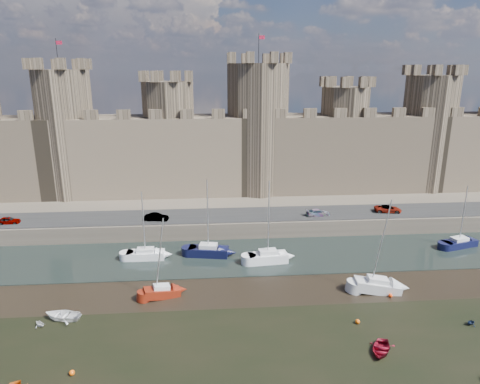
{
  "coord_description": "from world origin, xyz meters",
  "views": [
    {
      "loc": [
        -7.24,
        -29.29,
        24.66
      ],
      "look_at": [
        -3.26,
        22.0,
        9.77
      ],
      "focal_mm": 32.0,
      "sensor_mm": 36.0,
      "label": 1
    }
  ],
  "objects_px": {
    "car_0": "(8,220)",
    "sailboat_2": "(268,257)",
    "sailboat_1": "(208,250)",
    "sailboat_3": "(459,242)",
    "car_3": "(388,209)",
    "sailboat_5": "(377,285)",
    "sailboat_0": "(146,254)",
    "sailboat_4": "(162,291)",
    "car_1": "(156,217)",
    "car_2": "(318,213)"
  },
  "relations": [
    {
      "from": "sailboat_0",
      "to": "sailboat_2",
      "type": "relative_size",
      "value": 0.84
    },
    {
      "from": "sailboat_1",
      "to": "sailboat_5",
      "type": "distance_m",
      "value": 22.24
    },
    {
      "from": "sailboat_2",
      "to": "car_1",
      "type": "bearing_deg",
      "value": 140.31
    },
    {
      "from": "sailboat_0",
      "to": "car_2",
      "type": "bearing_deg",
      "value": 18.67
    },
    {
      "from": "sailboat_1",
      "to": "sailboat_4",
      "type": "xyz_separation_m",
      "value": [
        -5.28,
        -10.49,
        -0.13
      ]
    },
    {
      "from": "sailboat_2",
      "to": "car_2",
      "type": "bearing_deg",
      "value": 43.44
    },
    {
      "from": "car_1",
      "to": "sailboat_2",
      "type": "height_order",
      "value": "sailboat_2"
    },
    {
      "from": "car_1",
      "to": "car_3",
      "type": "bearing_deg",
      "value": -79.92
    },
    {
      "from": "sailboat_0",
      "to": "sailboat_3",
      "type": "relative_size",
      "value": 1.04
    },
    {
      "from": "car_1",
      "to": "car_3",
      "type": "relative_size",
      "value": 0.85
    },
    {
      "from": "car_1",
      "to": "sailboat_2",
      "type": "distance_m",
      "value": 18.84
    },
    {
      "from": "car_0",
      "to": "car_1",
      "type": "relative_size",
      "value": 0.91
    },
    {
      "from": "car_0",
      "to": "sailboat_0",
      "type": "xyz_separation_m",
      "value": [
        21.02,
        -8.45,
        -2.3
      ]
    },
    {
      "from": "sailboat_0",
      "to": "sailboat_3",
      "type": "height_order",
      "value": "sailboat_0"
    },
    {
      "from": "sailboat_2",
      "to": "sailboat_3",
      "type": "bearing_deg",
      "value": 0.42
    },
    {
      "from": "sailboat_3",
      "to": "sailboat_4",
      "type": "distance_m",
      "value": 42.51
    },
    {
      "from": "car_3",
      "to": "sailboat_5",
      "type": "relative_size",
      "value": 0.38
    },
    {
      "from": "sailboat_4",
      "to": "sailboat_5",
      "type": "relative_size",
      "value": 0.84
    },
    {
      "from": "sailboat_1",
      "to": "sailboat_5",
      "type": "relative_size",
      "value": 0.96
    },
    {
      "from": "car_0",
      "to": "sailboat_2",
      "type": "distance_m",
      "value": 38.83
    },
    {
      "from": "car_2",
      "to": "car_3",
      "type": "xyz_separation_m",
      "value": [
        11.58,
        0.79,
        0.04
      ]
    },
    {
      "from": "sailboat_1",
      "to": "sailboat_4",
      "type": "relative_size",
      "value": 1.14
    },
    {
      "from": "sailboat_0",
      "to": "sailboat_1",
      "type": "xyz_separation_m",
      "value": [
        8.43,
        0.3,
        0.09
      ]
    },
    {
      "from": "sailboat_3",
      "to": "car_2",
      "type": "bearing_deg",
      "value": 141.93
    },
    {
      "from": "car_0",
      "to": "sailboat_2",
      "type": "bearing_deg",
      "value": -108.82
    },
    {
      "from": "sailboat_1",
      "to": "car_3",
      "type": "bearing_deg",
      "value": 27.27
    },
    {
      "from": "car_0",
      "to": "car_3",
      "type": "relative_size",
      "value": 0.77
    },
    {
      "from": "sailboat_0",
      "to": "car_3",
      "type": "bearing_deg",
      "value": 14.36
    },
    {
      "from": "car_3",
      "to": "sailboat_2",
      "type": "height_order",
      "value": "sailboat_2"
    },
    {
      "from": "sailboat_1",
      "to": "car_2",
      "type": "bearing_deg",
      "value": 35.38
    },
    {
      "from": "car_3",
      "to": "sailboat_3",
      "type": "relative_size",
      "value": 0.47
    },
    {
      "from": "car_1",
      "to": "car_2",
      "type": "xyz_separation_m",
      "value": [
        24.87,
        0.34,
        -0.04
      ]
    },
    {
      "from": "sailboat_3",
      "to": "sailboat_5",
      "type": "distance_m",
      "value": 20.19
    },
    {
      "from": "sailboat_1",
      "to": "sailboat_4",
      "type": "distance_m",
      "value": 11.75
    },
    {
      "from": "car_0",
      "to": "car_1",
      "type": "height_order",
      "value": "car_1"
    },
    {
      "from": "car_0",
      "to": "car_3",
      "type": "bearing_deg",
      "value": -91.84
    },
    {
      "from": "car_0",
      "to": "sailboat_2",
      "type": "height_order",
      "value": "sailboat_2"
    },
    {
      "from": "car_0",
      "to": "sailboat_5",
      "type": "xyz_separation_m",
      "value": [
        48.68,
        -19.32,
        -2.26
      ]
    },
    {
      "from": "sailboat_1",
      "to": "sailboat_4",
      "type": "bearing_deg",
      "value": -106.69
    },
    {
      "from": "sailboat_1",
      "to": "sailboat_5",
      "type": "xyz_separation_m",
      "value": [
        19.23,
        -11.18,
        -0.05
      ]
    },
    {
      "from": "car_0",
      "to": "sailboat_5",
      "type": "relative_size",
      "value": 0.29
    },
    {
      "from": "car_0",
      "to": "sailboat_3",
      "type": "distance_m",
      "value": 65.8
    },
    {
      "from": "car_0",
      "to": "sailboat_4",
      "type": "xyz_separation_m",
      "value": [
        24.17,
        -18.64,
        -2.35
      ]
    },
    {
      "from": "car_1",
      "to": "sailboat_0",
      "type": "bearing_deg",
      "value": -176.62
    },
    {
      "from": "car_3",
      "to": "sailboat_5",
      "type": "height_order",
      "value": "sailboat_5"
    },
    {
      "from": "car_1",
      "to": "sailboat_0",
      "type": "relative_size",
      "value": 0.38
    },
    {
      "from": "car_2",
      "to": "sailboat_1",
      "type": "xyz_separation_m",
      "value": [
        -17.14,
        -8.13,
        -2.21
      ]
    },
    {
      "from": "sailboat_0",
      "to": "sailboat_2",
      "type": "distance_m",
      "value": 16.38
    },
    {
      "from": "sailboat_2",
      "to": "sailboat_4",
      "type": "distance_m",
      "value": 15.22
    },
    {
      "from": "sailboat_1",
      "to": "sailboat_3",
      "type": "bearing_deg",
      "value": 10.5
    }
  ]
}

